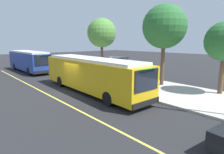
# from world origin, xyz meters

# --- Properties ---
(ground_plane) EXTENTS (120.00, 120.00, 0.00)m
(ground_plane) POSITION_xyz_m (0.00, 0.00, 0.00)
(ground_plane) COLOR #232326
(sidewalk_curb) EXTENTS (44.00, 6.40, 0.15)m
(sidewalk_curb) POSITION_xyz_m (0.00, 6.00, 0.07)
(sidewalk_curb) COLOR #B7B2A8
(sidewalk_curb) RESTS_ON ground_plane
(lane_stripe_center) EXTENTS (36.00, 0.14, 0.01)m
(lane_stripe_center) POSITION_xyz_m (0.00, -2.20, 0.00)
(lane_stripe_center) COLOR #E0D64C
(lane_stripe_center) RESTS_ON ground_plane
(transit_bus_main) EXTENTS (12.19, 2.80, 2.95)m
(transit_bus_main) POSITION_xyz_m (1.18, 1.01, 1.62)
(transit_bus_main) COLOR gold
(transit_bus_main) RESTS_ON ground_plane
(transit_bus_second) EXTENTS (10.58, 2.72, 2.95)m
(transit_bus_second) POSITION_xyz_m (-14.35, 0.83, 1.62)
(transit_bus_second) COLOR navy
(transit_bus_second) RESTS_ON ground_plane
(bus_shelter) EXTENTS (2.90, 1.60, 2.48)m
(bus_shelter) POSITION_xyz_m (-1.58, 6.20, 1.92)
(bus_shelter) COLOR #333338
(bus_shelter) RESTS_ON sidewalk_curb
(waiting_bench) EXTENTS (1.60, 0.48, 0.95)m
(waiting_bench) POSITION_xyz_m (-1.36, 6.05, 0.63)
(waiting_bench) COLOR brown
(waiting_bench) RESTS_ON sidewalk_curb
(route_sign_post) EXTENTS (0.44, 0.08, 2.80)m
(route_sign_post) POSITION_xyz_m (0.85, 3.44, 1.96)
(route_sign_post) COLOR #333338
(route_sign_post) RESTS_ON sidewalk_curb
(pedestrian_commuter) EXTENTS (0.24, 0.40, 1.69)m
(pedestrian_commuter) POSITION_xyz_m (-0.44, 3.98, 1.12)
(pedestrian_commuter) COLOR #282D47
(pedestrian_commuter) RESTS_ON sidewalk_curb
(street_tree_near_shelter) EXTENTS (4.07, 4.07, 7.55)m
(street_tree_near_shelter) POSITION_xyz_m (3.89, 7.42, 5.64)
(street_tree_near_shelter) COLOR brown
(street_tree_near_shelter) RESTS_ON sidewalk_curb
(street_tree_downstreet) EXTENTS (3.92, 3.92, 7.29)m
(street_tree_downstreet) POSITION_xyz_m (-6.33, 8.06, 5.45)
(street_tree_downstreet) COLOR brown
(street_tree_downstreet) RESTS_ON sidewalk_curb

